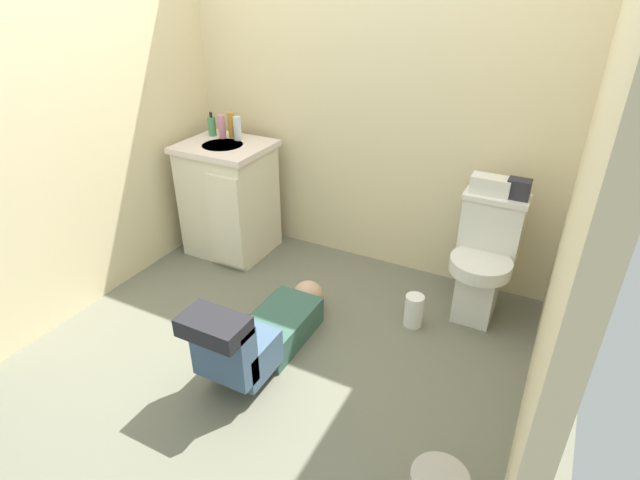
{
  "coord_description": "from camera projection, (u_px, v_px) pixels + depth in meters",
  "views": [
    {
      "loc": [
        1.22,
        -1.98,
        1.9
      ],
      "look_at": [
        0.01,
        0.36,
        0.45
      ],
      "focal_mm": 28.21,
      "sensor_mm": 36.0,
      "label": 1
    }
  ],
  "objects": [
    {
      "name": "ground_plane",
      "position": [
        291.0,
        336.0,
        2.96
      ],
      "size": [
        3.06,
        3.03,
        0.04
      ],
      "primitive_type": "cube",
      "color": "#686857"
    },
    {
      "name": "toilet",
      "position": [
        484.0,
        259.0,
        2.97
      ],
      "size": [
        0.36,
        0.46,
        0.75
      ],
      "color": "silver",
      "rests_on": "ground_plane"
    },
    {
      "name": "tissue_box",
      "position": [
        491.0,
        185.0,
        2.85
      ],
      "size": [
        0.22,
        0.11,
        0.1
      ],
      "primitive_type": "cube",
      "color": "silver",
      "rests_on": "toilet"
    },
    {
      "name": "bottle_pink",
      "position": [
        222.0,
        127.0,
        3.51
      ],
      "size": [
        0.05,
        0.05,
        0.16
      ],
      "primitive_type": "cylinder",
      "color": "pink",
      "rests_on": "vanity_cabinet"
    },
    {
      "name": "bottle_amber",
      "position": [
        232.0,
        125.0,
        3.52
      ],
      "size": [
        0.05,
        0.05,
        0.18
      ],
      "primitive_type": "cylinder",
      "color": "gold",
      "rests_on": "vanity_cabinet"
    },
    {
      "name": "paper_towel_roll",
      "position": [
        414.0,
        311.0,
        2.97
      ],
      "size": [
        0.11,
        0.11,
        0.2
      ],
      "primitive_type": "cylinder",
      "color": "white",
      "rests_on": "ground_plane"
    },
    {
      "name": "soap_dispenser",
      "position": [
        212.0,
        126.0,
        3.57
      ],
      "size": [
        0.06,
        0.06,
        0.17
      ],
      "color": "#469057",
      "rests_on": "vanity_cabinet"
    },
    {
      "name": "wall_left",
      "position": [
        88.0,
        102.0,
        2.9
      ],
      "size": [
        0.08,
        2.03,
        2.4
      ],
      "primitive_type": "cube",
      "color": "beige",
      "rests_on": "ground_plane"
    },
    {
      "name": "wall_back",
      "position": [
        370.0,
        89.0,
        3.19
      ],
      "size": [
        2.72,
        0.08,
        2.4
      ],
      "primitive_type": "cube",
      "color": "beige",
      "rests_on": "ground_plane"
    },
    {
      "name": "faucet",
      "position": [
        236.0,
        131.0,
        3.52
      ],
      "size": [
        0.02,
        0.02,
        0.1
      ],
      "primitive_type": "cylinder",
      "color": "silver",
      "rests_on": "vanity_cabinet"
    },
    {
      "name": "toiletry_bag",
      "position": [
        519.0,
        189.0,
        2.79
      ],
      "size": [
        0.12,
        0.09,
        0.11
      ],
      "primitive_type": "cube",
      "color": "#26262D",
      "rests_on": "toilet"
    },
    {
      "name": "bottle_clear",
      "position": [
        237.0,
        128.0,
        3.47
      ],
      "size": [
        0.05,
        0.05,
        0.16
      ],
      "primitive_type": "cylinder",
      "color": "silver",
      "rests_on": "vanity_cabinet"
    },
    {
      "name": "wall_right",
      "position": [
        594.0,
        182.0,
        1.83
      ],
      "size": [
        0.08,
        2.03,
        2.4
      ],
      "primitive_type": "cube",
      "color": "beige",
      "rests_on": "ground_plane"
    },
    {
      "name": "person_plumber",
      "position": [
        261.0,
        332.0,
        2.68
      ],
      "size": [
        0.38,
        1.06,
        0.52
      ],
      "color": "#33594C",
      "rests_on": "ground_plane"
    },
    {
      "name": "vanity_cabinet",
      "position": [
        229.0,
        198.0,
        3.62
      ],
      "size": [
        0.6,
        0.53,
        0.82
      ],
      "color": "beige",
      "rests_on": "ground_plane"
    }
  ]
}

